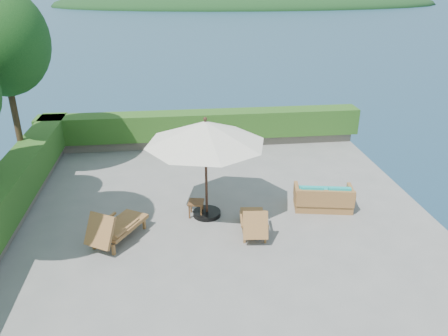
{
  "coord_description": "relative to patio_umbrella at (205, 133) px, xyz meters",
  "views": [
    {
      "loc": [
        -1.04,
        -10.61,
        6.21
      ],
      "look_at": [
        0.3,
        0.8,
        1.1
      ],
      "focal_mm": 35.0,
      "sensor_mm": 36.0,
      "label": 1
    }
  ],
  "objects": [
    {
      "name": "side_table",
      "position": [
        -0.3,
        0.02,
        -2.07
      ],
      "size": [
        0.49,
        0.49,
        0.45
      ],
      "rotation": [
        0.0,
        0.0,
        -0.2
      ],
      "color": "brown",
      "rests_on": "ground"
    },
    {
      "name": "wicker_loveseat",
      "position": [
        3.36,
        -0.01,
        -2.13
      ],
      "size": [
        1.77,
        1.12,
        0.81
      ],
      "rotation": [
        0.0,
        0.0,
        -0.18
      ],
      "color": "olive",
      "rests_on": "ground"
    },
    {
      "name": "offshore_island",
      "position": [
        25.27,
        139.94,
        -5.44
      ],
      "size": [
        126.0,
        57.6,
        12.6
      ],
      "primitive_type": "ellipsoid",
      "color": "black",
      "rests_on": "ocean"
    },
    {
      "name": "foundation",
      "position": [
        0.27,
        -0.06,
        -3.99
      ],
      "size": [
        12.0,
        12.0,
        3.0
      ],
      "primitive_type": "cube",
      "color": "#61594D",
      "rests_on": "ocean"
    },
    {
      "name": "lounge_left",
      "position": [
        -2.39,
        -1.05,
        -2.02
      ],
      "size": [
        1.51,
        1.86,
        1.0
      ],
      "rotation": [
        0.0,
        0.0,
        -0.54
      ],
      "color": "olive",
      "rests_on": "ground"
    },
    {
      "name": "lounge_right",
      "position": [
        1.13,
        -1.09,
        -2.07
      ],
      "size": [
        0.77,
        1.57,
        0.87
      ],
      "rotation": [
        0.0,
        0.0,
        -0.1
      ],
      "color": "olive",
      "rests_on": "ground"
    },
    {
      "name": "hedge_far",
      "position": [
        0.27,
        5.54,
        -1.59
      ],
      "size": [
        12.4,
        0.9,
        1.0
      ],
      "primitive_type": "cube",
      "color": "#224B15",
      "rests_on": "planter_wall_far"
    },
    {
      "name": "ground",
      "position": [
        0.27,
        -0.06,
        -2.44
      ],
      "size": [
        12.0,
        12.0,
        0.0
      ],
      "primitive_type": "plane",
      "color": "gray",
      "rests_on": "ground"
    },
    {
      "name": "planter_wall_far",
      "position": [
        0.27,
        5.54,
        -2.26
      ],
      "size": [
        12.0,
        0.6,
        0.36
      ],
      "primitive_type": "cube",
      "color": "#736A5C",
      "rests_on": "ground"
    },
    {
      "name": "hedge_left",
      "position": [
        -5.33,
        -0.06,
        -1.59
      ],
      "size": [
        0.9,
        12.4,
        1.0
      ],
      "primitive_type": "cube",
      "color": "#224B15",
      "rests_on": "planter_wall_left"
    },
    {
      "name": "tree_far",
      "position": [
        -5.73,
        3.14,
        1.97
      ],
      "size": [
        2.8,
        2.8,
        6.03
      ],
      "color": "#3A2B16",
      "rests_on": "ground"
    },
    {
      "name": "planter_wall_left",
      "position": [
        -5.33,
        -0.06,
        -2.26
      ],
      "size": [
        0.6,
        12.0,
        0.36
      ],
      "primitive_type": "cube",
      "color": "#736A5C",
      "rests_on": "ground"
    },
    {
      "name": "patio_umbrella",
      "position": [
        0.0,
        0.0,
        0.0
      ],
      "size": [
        3.67,
        3.67,
        2.89
      ],
      "rotation": [
        0.0,
        0.0,
        0.15
      ],
      "color": "black",
      "rests_on": "ground"
    },
    {
      "name": "ocean",
      "position": [
        0.27,
        -0.06,
        -5.44
      ],
      "size": [
        600.0,
        600.0,
        0.0
      ],
      "primitive_type": "plane",
      "color": "#153143",
      "rests_on": "ground"
    }
  ]
}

